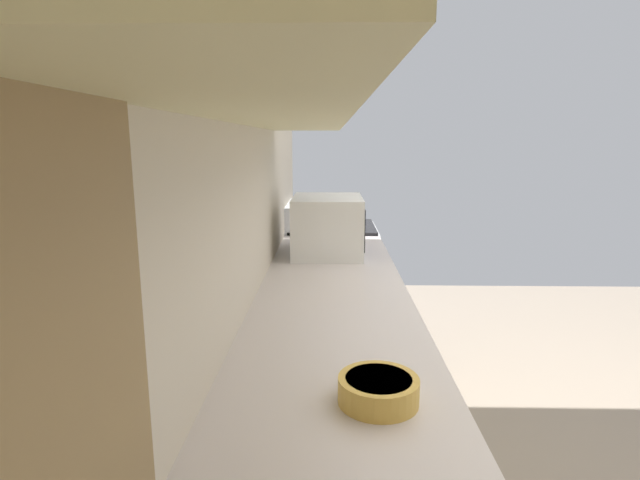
# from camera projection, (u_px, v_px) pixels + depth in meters

# --- Properties ---
(wall_back) EXTENTS (4.23, 0.12, 2.72)m
(wall_back) POSITION_uv_depth(u_px,v_px,m) (232.00, 185.00, 1.81)
(wall_back) COLOR beige
(wall_back) RESTS_ON ground_plane
(counter_run) EXTENTS (3.40, 0.64, 0.91)m
(counter_run) POSITION_uv_depth(u_px,v_px,m) (331.00, 467.00, 1.64)
(counter_run) COLOR beige
(counter_run) RESTS_ON ground_plane
(upper_cabinets) EXTENTS (2.43, 0.35, 0.61)m
(upper_cabinets) POSITION_uv_depth(u_px,v_px,m) (285.00, 8.00, 1.36)
(upper_cabinets) COLOR beige
(window_back_wall) EXTENTS (0.56, 0.02, 0.69)m
(window_back_wall) POSITION_uv_depth(u_px,v_px,m) (14.00, 359.00, 0.45)
(window_back_wall) COLOR #997A4C
(oven_range) EXTENTS (0.62, 0.64, 1.09)m
(oven_range) POSITION_uv_depth(u_px,v_px,m) (332.00, 287.00, 3.60)
(oven_range) COLOR #B7BABF
(oven_range) RESTS_ON ground_plane
(microwave) EXTENTS (0.47, 0.38, 0.31)m
(microwave) POSITION_uv_depth(u_px,v_px,m) (328.00, 225.00, 2.69)
(microwave) COLOR white
(microwave) RESTS_ON counter_run
(bowl) EXTENTS (0.19, 0.19, 0.06)m
(bowl) POSITION_uv_depth(u_px,v_px,m) (378.00, 389.00, 1.17)
(bowl) COLOR gold
(bowl) RESTS_ON counter_run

